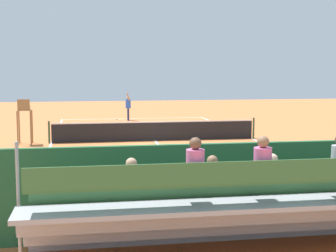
{
  "coord_description": "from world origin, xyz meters",
  "views": [
    {
      "loc": [
        3.33,
        24.05,
        3.59
      ],
      "look_at": [
        0.0,
        4.0,
        1.2
      ],
      "focal_mm": 52.95,
      "sensor_mm": 36.0,
      "label": 1
    }
  ],
  "objects_px": {
    "tennis_net": "(155,131)",
    "umpire_chair": "(24,117)",
    "tennis_ball_near": "(121,126)",
    "bleacher_stand": "(270,207)",
    "equipment_bag": "(296,214)",
    "tennis_player": "(128,106)",
    "tennis_racket": "(119,120)"
  },
  "relations": [
    {
      "from": "umpire_chair",
      "to": "tennis_racket",
      "type": "xyz_separation_m",
      "value": [
        -5.12,
        -10.22,
        -1.3
      ]
    },
    {
      "from": "tennis_racket",
      "to": "tennis_ball_near",
      "type": "distance_m",
      "value": 3.63
    },
    {
      "from": "bleacher_stand",
      "to": "tennis_player",
      "type": "xyz_separation_m",
      "value": [
        0.55,
        -25.14,
        0.02
      ]
    },
    {
      "from": "equipment_bag",
      "to": "tennis_ball_near",
      "type": "bearing_deg",
      "value": -82.26
    },
    {
      "from": "tennis_player",
      "to": "umpire_chair",
      "type": "bearing_deg",
      "value": 59.89
    },
    {
      "from": "bleacher_stand",
      "to": "umpire_chair",
      "type": "height_order",
      "value": "bleacher_stand"
    },
    {
      "from": "tennis_net",
      "to": "umpire_chair",
      "type": "height_order",
      "value": "umpire_chair"
    },
    {
      "from": "bleacher_stand",
      "to": "tennis_racket",
      "type": "relative_size",
      "value": 15.76
    },
    {
      "from": "tennis_net",
      "to": "tennis_racket",
      "type": "relative_size",
      "value": 17.92
    },
    {
      "from": "tennis_ball_near",
      "to": "bleacher_stand",
      "type": "bearing_deg",
      "value": 93.34
    },
    {
      "from": "bleacher_stand",
      "to": "tennis_racket",
      "type": "distance_m",
      "value": 25.55
    },
    {
      "from": "equipment_bag",
      "to": "tennis_net",
      "type": "bearing_deg",
      "value": -83.69
    },
    {
      "from": "tennis_player",
      "to": "tennis_ball_near",
      "type": "relative_size",
      "value": 29.18
    },
    {
      "from": "tennis_net",
      "to": "bleacher_stand",
      "type": "xyz_separation_m",
      "value": [
        -0.06,
        15.42,
        0.49
      ]
    },
    {
      "from": "bleacher_stand",
      "to": "equipment_bag",
      "type": "height_order",
      "value": "bleacher_stand"
    },
    {
      "from": "bleacher_stand",
      "to": "umpire_chair",
      "type": "xyz_separation_m",
      "value": [
        6.26,
        -15.29,
        0.32
      ]
    },
    {
      "from": "tennis_racket",
      "to": "tennis_net",
      "type": "bearing_deg",
      "value": 96.11
    },
    {
      "from": "umpire_chair",
      "to": "tennis_ball_near",
      "type": "xyz_separation_m",
      "value": [
        -4.98,
        -6.59,
        -1.28
      ]
    },
    {
      "from": "tennis_net",
      "to": "tennis_ball_near",
      "type": "bearing_deg",
      "value": -79.32
    },
    {
      "from": "umpire_chair",
      "to": "tennis_racket",
      "type": "height_order",
      "value": "umpire_chair"
    },
    {
      "from": "tennis_ball_near",
      "to": "umpire_chair",
      "type": "bearing_deg",
      "value": 52.9
    },
    {
      "from": "umpire_chair",
      "to": "equipment_bag",
      "type": "xyz_separation_m",
      "value": [
        -7.68,
        13.27,
        -1.13
      ]
    },
    {
      "from": "tennis_player",
      "to": "tennis_net",
      "type": "bearing_deg",
      "value": 92.88
    },
    {
      "from": "equipment_bag",
      "to": "tennis_player",
      "type": "height_order",
      "value": "tennis_player"
    },
    {
      "from": "tennis_player",
      "to": "tennis_ball_near",
      "type": "bearing_deg",
      "value": 77.41
    },
    {
      "from": "bleacher_stand",
      "to": "tennis_ball_near",
      "type": "relative_size",
      "value": 137.27
    },
    {
      "from": "equipment_bag",
      "to": "tennis_ball_near",
      "type": "height_order",
      "value": "equipment_bag"
    },
    {
      "from": "equipment_bag",
      "to": "tennis_racket",
      "type": "relative_size",
      "value": 1.57
    },
    {
      "from": "equipment_bag",
      "to": "tennis_ball_near",
      "type": "relative_size",
      "value": 13.64
    },
    {
      "from": "tennis_racket",
      "to": "tennis_ball_near",
      "type": "relative_size",
      "value": 8.71
    },
    {
      "from": "umpire_chair",
      "to": "tennis_ball_near",
      "type": "bearing_deg",
      "value": -127.1
    },
    {
      "from": "tennis_net",
      "to": "tennis_ball_near",
      "type": "xyz_separation_m",
      "value": [
        1.22,
        -6.46,
        -0.47
      ]
    }
  ]
}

